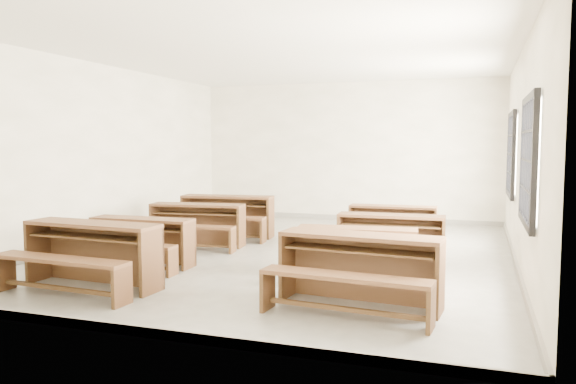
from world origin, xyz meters
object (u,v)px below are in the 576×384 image
(desk_set_4, at_px, (358,265))
(desk_set_5, at_px, (356,250))
(desk_set_1, at_px, (140,238))
(desk_set_2, at_px, (196,222))
(desk_set_3, at_px, (227,213))
(desk_set_6, at_px, (390,235))
(desk_set_0, at_px, (89,250))
(desk_set_7, at_px, (392,222))

(desk_set_4, distance_m, desk_set_5, 1.15)
(desk_set_1, distance_m, desk_set_2, 1.67)
(desk_set_3, height_order, desk_set_6, desk_set_3)
(desk_set_0, relative_size, desk_set_2, 1.07)
(desk_set_1, relative_size, desk_set_7, 1.02)
(desk_set_5, bearing_deg, desk_set_7, 82.82)
(desk_set_4, height_order, desk_set_5, desk_set_4)
(desk_set_3, bearing_deg, desk_set_1, -98.40)
(desk_set_6, bearing_deg, desk_set_1, -159.39)
(desk_set_1, xyz_separation_m, desk_set_6, (3.42, 1.44, 0.01))
(desk_set_3, bearing_deg, desk_set_6, -27.26)
(desk_set_0, xyz_separation_m, desk_set_5, (3.06, 1.38, -0.07))
(desk_set_4, distance_m, desk_set_7, 3.97)
(desk_set_0, relative_size, desk_set_7, 1.20)
(desk_set_0, xyz_separation_m, desk_set_3, (-0.01, 4.00, -0.01))
(desk_set_2, xyz_separation_m, desk_set_6, (3.40, -0.23, -0.01))
(desk_set_6, bearing_deg, desk_set_4, -91.84)
(desk_set_3, height_order, desk_set_7, desk_set_3)
(desk_set_0, bearing_deg, desk_set_1, 98.48)
(desk_set_2, bearing_deg, desk_set_3, 78.45)
(desk_set_3, xyz_separation_m, desk_set_4, (3.33, -3.74, 0.01))
(desk_set_0, bearing_deg, desk_set_7, 56.89)
(desk_set_1, bearing_deg, desk_set_7, 41.39)
(desk_set_0, bearing_deg, desk_set_4, 7.78)
(desk_set_3, bearing_deg, desk_set_2, -100.77)
(desk_set_1, xyz_separation_m, desk_set_5, (3.18, 0.10, -0.00))
(desk_set_1, bearing_deg, desk_set_0, -85.75)
(desk_set_1, height_order, desk_set_6, desk_set_6)
(desk_set_4, bearing_deg, desk_set_7, 97.93)
(desk_set_2, bearing_deg, desk_set_1, -97.70)
(desk_set_4, xyz_separation_m, desk_set_5, (-0.26, 1.12, -0.06))
(desk_set_2, relative_size, desk_set_5, 1.06)
(desk_set_2, bearing_deg, desk_set_6, -10.76)
(desk_set_2, bearing_deg, desk_set_5, -33.36)
(desk_set_7, bearing_deg, desk_set_5, -92.55)
(desk_set_5, distance_m, desk_set_6, 1.36)
(desk_set_0, height_order, desk_set_7, desk_set_0)
(desk_set_5, bearing_deg, desk_set_1, 175.59)
(desk_set_4, relative_size, desk_set_5, 1.13)
(desk_set_3, height_order, desk_set_5, desk_set_3)
(desk_set_1, distance_m, desk_set_5, 3.18)
(desk_set_1, relative_size, desk_set_3, 0.85)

